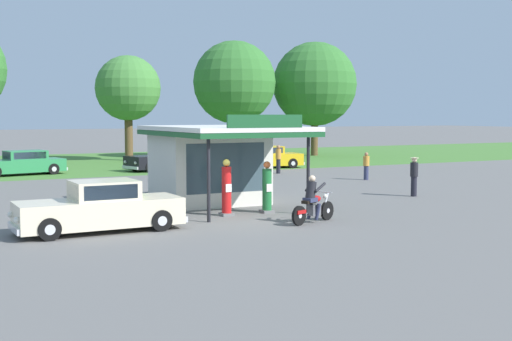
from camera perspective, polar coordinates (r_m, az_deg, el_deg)
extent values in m
plane|color=slate|center=(22.81, -0.66, -4.24)|extent=(300.00, 300.00, 0.00)
cube|color=#477A33|center=(51.26, -15.89, 0.58)|extent=(120.00, 24.00, 0.01)
cube|color=silver|center=(27.15, -3.98, 0.33)|extent=(4.06, 3.27, 2.96)
cube|color=#384C56|center=(25.68, -2.55, 0.22)|extent=(3.25, 0.05, 1.90)
cube|color=silver|center=(25.73, -2.70, 3.58)|extent=(4.76, 6.70, 0.16)
cube|color=#195128|center=(25.74, -2.70, 3.18)|extent=(4.76, 6.70, 0.18)
cube|color=#195128|center=(22.75, 0.80, 4.19)|extent=(2.84, 0.08, 0.44)
cylinder|color=black|center=(24.13, 4.42, -0.22)|extent=(0.12, 0.12, 2.96)
cylinder|color=black|center=(22.35, -4.03, -0.61)|extent=(0.12, 0.12, 2.96)
cube|color=slate|center=(23.89, -2.50, -3.71)|extent=(0.44, 0.44, 0.10)
cylinder|color=red|center=(23.78, -2.50, -1.65)|extent=(0.34, 0.34, 1.63)
cube|color=white|center=(23.61, -2.32, -1.49)|extent=(0.22, 0.02, 0.28)
sphere|color=#EACC4C|center=(23.69, -2.51, 0.65)|extent=(0.26, 0.26, 0.26)
cube|color=slate|center=(24.61, 0.93, -3.46)|extent=(0.44, 0.44, 0.10)
cylinder|color=#1E6B33|center=(24.51, 0.93, -1.61)|extent=(0.34, 0.34, 1.50)
cube|color=white|center=(24.34, 1.13, -1.47)|extent=(0.22, 0.02, 0.28)
sphere|color=orange|center=(24.42, 0.94, 0.48)|extent=(0.26, 0.26, 0.26)
cylinder|color=black|center=(23.00, 6.01, -3.39)|extent=(0.63, 0.33, 0.64)
cylinder|color=silver|center=(23.00, 6.01, -3.39)|extent=(0.19, 0.17, 0.16)
cylinder|color=black|center=(21.77, 3.65, -3.83)|extent=(0.63, 0.33, 0.64)
cylinder|color=silver|center=(21.77, 3.65, -3.83)|extent=(0.19, 0.17, 0.16)
ellipsoid|color=#B21414|center=(22.40, 5.02, -2.41)|extent=(0.61, 0.43, 0.24)
cube|color=#59595E|center=(22.40, 4.94, -3.34)|extent=(0.50, 0.38, 0.36)
cube|color=black|center=(22.13, 4.49, -2.65)|extent=(0.54, 0.42, 0.10)
cylinder|color=silver|center=(22.88, 5.87, -2.72)|extent=(0.37, 0.20, 0.71)
cylinder|color=silver|center=(22.74, 5.71, -1.80)|extent=(0.29, 0.67, 0.04)
sphere|color=silver|center=(22.84, 5.85, -2.18)|extent=(0.16, 0.16, 0.16)
cube|color=#B21414|center=(21.79, 3.73, -3.50)|extent=(0.48, 0.33, 0.12)
cylinder|color=silver|center=(22.19, 4.03, -3.77)|extent=(0.69, 0.33, 0.18)
cube|color=#2D3351|center=(22.17, 4.60, -2.48)|extent=(0.50, 0.46, 0.14)
cylinder|color=#2D3351|center=(22.48, 4.57, -3.41)|extent=(0.20, 0.26, 0.56)
cylinder|color=#2D3351|center=(22.29, 5.23, -3.48)|extent=(0.20, 0.26, 0.56)
cylinder|color=black|center=(22.17, 4.66, -1.66)|extent=(0.50, 0.45, 0.60)
sphere|color=beige|center=(22.18, 4.76, -0.69)|extent=(0.22, 0.22, 0.22)
cylinder|color=black|center=(22.47, 4.62, -1.36)|extent=(0.53, 0.28, 0.31)
cylinder|color=black|center=(22.23, 5.45, -1.43)|extent=(0.53, 0.28, 0.31)
cube|color=beige|center=(21.12, -13.05, -3.48)|extent=(4.95, 1.87, 0.81)
cube|color=beige|center=(21.08, -12.71, -1.60)|extent=(1.94, 1.59, 0.57)
cube|color=#283847|center=(20.84, -15.18, -1.72)|extent=(0.07, 1.38, 0.46)
cube|color=#283847|center=(20.35, -12.12, -1.81)|extent=(1.62, 0.06, 0.43)
cube|color=#283847|center=(21.81, -13.25, -1.40)|extent=(1.62, 0.06, 0.43)
cube|color=silver|center=(20.66, -19.73, -4.62)|extent=(0.15, 1.68, 0.18)
cube|color=silver|center=(21.95, -6.75, -3.84)|extent=(0.15, 1.68, 0.18)
sphere|color=white|center=(20.05, -19.54, -3.95)|extent=(0.18, 0.18, 0.18)
sphere|color=white|center=(21.16, -20.02, -3.52)|extent=(0.18, 0.18, 0.18)
cylinder|color=black|center=(19.99, -17.05, -4.77)|extent=(0.66, 0.21, 0.66)
cylinder|color=silver|center=(19.99, -17.05, -4.77)|extent=(0.30, 0.23, 0.30)
cylinder|color=black|center=(21.59, -17.92, -4.10)|extent=(0.66, 0.21, 0.66)
cylinder|color=silver|center=(21.59, -17.92, -4.10)|extent=(0.30, 0.23, 0.30)
cylinder|color=black|center=(20.89, -8.00, -4.20)|extent=(0.66, 0.21, 0.66)
cylinder|color=silver|center=(20.89, -8.00, -4.20)|extent=(0.30, 0.23, 0.30)
cylinder|color=black|center=(22.43, -9.48, -3.61)|extent=(0.66, 0.21, 0.66)
cylinder|color=silver|center=(22.43, -9.48, -3.61)|extent=(0.30, 0.23, 0.30)
cube|color=#2D844C|center=(42.18, -19.28, 0.38)|extent=(5.23, 2.70, 0.74)
cube|color=#2D844C|center=(42.24, -18.88, 1.26)|extent=(2.49, 1.97, 0.52)
cube|color=#283847|center=(41.90, -20.30, 1.19)|extent=(0.30, 1.38, 0.42)
cube|color=#283847|center=(41.52, -18.53, 1.21)|extent=(1.87, 0.39, 0.40)
cube|color=#283847|center=(42.97, -19.23, 1.30)|extent=(1.87, 0.39, 0.40)
cube|color=silver|center=(43.07, -16.10, 0.21)|extent=(0.44, 1.70, 0.18)
cylinder|color=black|center=(41.99, -16.72, 0.12)|extent=(0.69, 0.32, 0.66)
cylinder|color=silver|center=(41.99, -16.72, 0.12)|extent=(0.33, 0.27, 0.30)
cylinder|color=black|center=(43.55, -17.52, 0.26)|extent=(0.69, 0.32, 0.66)
cylinder|color=silver|center=(43.55, -17.52, 0.26)|extent=(0.33, 0.27, 0.30)
cube|color=gold|center=(45.15, 0.73, 0.94)|extent=(5.12, 2.54, 0.78)
cube|color=gold|center=(45.17, 0.92, 1.76)|extent=(2.15, 1.91, 0.50)
cube|color=#283847|center=(44.84, -0.22, 1.73)|extent=(0.24, 1.47, 0.40)
cube|color=#283847|center=(44.40, 1.28, 1.70)|extent=(1.64, 0.25, 0.38)
cube|color=#283847|center=(45.93, 0.56, 1.81)|extent=(1.64, 0.25, 0.38)
cube|color=silver|center=(44.37, -2.28, 0.52)|extent=(0.36, 1.79, 0.18)
cube|color=silver|center=(46.09, 3.63, 0.67)|extent=(0.36, 1.79, 0.18)
sphere|color=white|center=(43.77, -2.06, 0.87)|extent=(0.18, 0.18, 0.18)
sphere|color=white|center=(44.92, -2.52, 0.97)|extent=(0.18, 0.18, 0.18)
cylinder|color=black|center=(43.78, -0.92, 0.50)|extent=(0.68, 0.29, 0.66)
cylinder|color=silver|center=(43.78, -0.92, 0.50)|extent=(0.32, 0.26, 0.30)
cylinder|color=black|center=(45.46, -1.63, 0.66)|extent=(0.68, 0.29, 0.66)
cylinder|color=silver|center=(45.46, -1.63, 0.66)|extent=(0.32, 0.26, 0.30)
cylinder|color=black|center=(44.96, 3.11, 0.61)|extent=(0.68, 0.29, 0.66)
cylinder|color=silver|center=(44.96, 3.11, 0.61)|extent=(0.32, 0.26, 0.30)
cylinder|color=black|center=(46.59, 2.28, 0.76)|extent=(0.68, 0.29, 0.66)
cylinder|color=silver|center=(46.59, 2.28, 0.76)|extent=(0.32, 0.26, 0.30)
cube|color=black|center=(43.82, -7.68, 0.79)|extent=(5.40, 3.08, 0.80)
cube|color=black|center=(44.04, -7.19, 1.68)|extent=(2.67, 2.16, 0.53)
cube|color=#283847|center=(43.40, -8.43, 1.62)|extent=(0.40, 1.41, 0.42)
cube|color=#283847|center=(43.39, -6.59, 1.64)|extent=(1.93, 0.53, 0.40)
cube|color=#283847|center=(44.70, -7.77, 1.72)|extent=(1.93, 0.53, 0.40)
cube|color=silver|center=(42.45, -10.55, 0.25)|extent=(0.56, 1.73, 0.18)
cube|color=silver|center=(45.34, -4.98, 0.59)|extent=(0.56, 1.73, 0.18)
sphere|color=white|center=(41.91, -10.15, 0.64)|extent=(0.18, 0.18, 0.18)
sphere|color=white|center=(42.92, -10.98, 0.72)|extent=(0.18, 0.18, 0.18)
cylinder|color=black|center=(42.16, -8.96, 0.28)|extent=(0.69, 0.36, 0.66)
cylinder|color=silver|center=(42.16, -8.96, 0.28)|extent=(0.34, 0.29, 0.30)
cylinder|color=black|center=(43.62, -10.20, 0.41)|extent=(0.69, 0.36, 0.66)
cylinder|color=silver|center=(43.62, -10.20, 0.41)|extent=(0.34, 0.29, 0.30)
cylinder|color=black|center=(44.14, -5.18, 0.52)|extent=(0.69, 0.36, 0.66)
cylinder|color=silver|center=(44.14, -5.18, 0.52)|extent=(0.34, 0.29, 0.30)
cylinder|color=black|center=(45.53, -6.49, 0.64)|extent=(0.69, 0.36, 0.66)
cylinder|color=silver|center=(45.53, -6.49, 0.64)|extent=(0.34, 0.29, 0.30)
cylinder|color=#2D3351|center=(37.41, 9.28, -0.20)|extent=(0.26, 0.26, 0.76)
cylinder|color=gold|center=(37.36, 9.29, 0.80)|extent=(0.34, 0.34, 0.54)
sphere|color=#9E704C|center=(37.33, 9.30, 1.37)|extent=(0.21, 0.21, 0.21)
cylinder|color=black|center=(30.27, 13.18, -1.32)|extent=(0.26, 0.26, 0.87)
cylinder|color=black|center=(30.20, 13.21, 0.08)|extent=(0.34, 0.34, 0.61)
sphere|color=beige|center=(30.17, 13.22, 0.89)|extent=(0.23, 0.23, 0.23)
cylinder|color=beige|center=(30.16, 13.22, 1.04)|extent=(0.38, 0.38, 0.02)
cylinder|color=black|center=(40.96, 1.90, 0.36)|extent=(0.26, 0.26, 0.87)
cylinder|color=gold|center=(40.91, 1.90, 1.40)|extent=(0.34, 0.34, 0.62)
sphere|color=#9E704C|center=(40.89, 1.90, 2.00)|extent=(0.24, 0.24, 0.24)
cylinder|color=brown|center=(53.53, -10.69, 2.84)|extent=(0.63, 0.63, 3.73)
sphere|color=#427F38|center=(53.54, -10.75, 6.86)|extent=(5.05, 5.05, 5.05)
sphere|color=#427F38|center=(54.03, -10.56, 6.30)|extent=(2.61, 2.61, 2.61)
cylinder|color=brown|center=(55.64, -1.83, 2.96)|extent=(0.45, 0.45, 3.67)
sphere|color=#33702D|center=(55.68, -1.84, 7.46)|extent=(6.77, 6.77, 6.77)
sphere|color=#33702D|center=(54.89, -2.44, 6.79)|extent=(3.70, 3.70, 3.70)
cylinder|color=brown|center=(59.21, 4.95, 2.96)|extent=(0.61, 0.61, 3.48)
sphere|color=#33702D|center=(59.24, 4.98, 7.28)|extent=(7.28, 7.28, 7.28)
sphere|color=#33702D|center=(59.34, 6.05, 6.57)|extent=(3.92, 3.92, 3.92)
cylinder|color=black|center=(24.69, -10.04, -3.41)|extent=(0.60, 0.60, 0.18)
cylinder|color=black|center=(24.67, -10.04, -3.00)|extent=(0.60, 0.60, 0.18)
cylinder|color=black|center=(24.64, -10.05, -2.59)|extent=(0.60, 0.60, 0.18)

